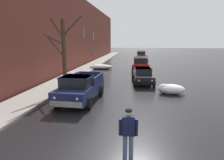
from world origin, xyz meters
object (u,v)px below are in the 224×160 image
Objects in this scene: suv_silver_queued_behind_truck at (141,55)px; fire_hydrant at (64,86)px; pickup_truck_darkblue_approaching_near_lane at (80,88)px; sedan_maroon_parked_far_down_block at (142,60)px; suv_red_parked_kerbside_mid at (140,64)px; sedan_black_parked_kerbside_close at (143,75)px; bare_tree_second_along_sidewalk at (63,52)px; pedestrian_with_coffee at (128,130)px; sedan_darkblue_at_far_intersection at (141,54)px.

suv_silver_queued_behind_truck is 26.28m from fire_hydrant.
pickup_truck_darkblue_approaching_near_lane is 20.92m from sedan_maroon_parked_far_down_block.
suv_red_parked_kerbside_mid is (3.90, 13.34, 0.11)m from pickup_truck_darkblue_approaching_near_lane.
sedan_black_parked_kerbside_close is at bearing -88.57° from suv_red_parked_kerbside_mid.
sedan_black_parked_kerbside_close is 21.90m from suv_silver_queued_behind_truck.
sedan_maroon_parked_far_down_block is 5.54× the size of fire_hydrant.
bare_tree_second_along_sidewalk is 10.78m from pedestrian_with_coffee.
sedan_maroon_parked_far_down_block is at bearing 87.22° from suv_red_parked_kerbside_mid.
suv_silver_queued_behind_truck is 6.84× the size of fire_hydrant.
sedan_maroon_parked_far_down_block is (6.29, 17.64, -2.24)m from bare_tree_second_along_sidewalk.
pedestrian_with_coffee is (5.44, -9.09, -1.96)m from bare_tree_second_along_sidewalk.
bare_tree_second_along_sidewalk reaches higher than fire_hydrant.
suv_red_parked_kerbside_mid is 7.16m from sedan_maroon_parked_far_down_block.
sedan_black_parked_kerbside_close is 14.26m from sedan_maroon_parked_far_down_block.
suv_silver_queued_behind_truck is (4.10, 28.12, 0.11)m from pickup_truck_darkblue_approaching_near_lane.
suv_red_parked_kerbside_mid is at bearing 61.11° from fire_hydrant.
pedestrian_with_coffee is at bearing -91.17° from suv_silver_queued_behind_truck.
suv_silver_queued_behind_truck is (6.15, 25.28, -2.00)m from bare_tree_second_along_sidewalk.
suv_silver_queued_behind_truck is at bearing 89.22° from suv_red_parked_kerbside_mid.
pedestrian_with_coffee reaches higher than sedan_darkblue_at_far_intersection.
sedan_maroon_parked_far_down_block is (4.24, 20.49, -0.13)m from pickup_truck_darkblue_approaching_near_lane.
sedan_darkblue_at_far_intersection is at bearing 83.53° from pickup_truck_darkblue_approaching_near_lane.
bare_tree_second_along_sidewalk is at bearing 125.74° from pickup_truck_darkblue_approaching_near_lane.
pickup_truck_darkblue_approaching_near_lane is 3.33m from fire_hydrant.
sedan_darkblue_at_far_intersection is (-0.02, 7.83, -0.24)m from suv_silver_queued_behind_truck.
suv_red_parked_kerbside_mid reaches higher than fire_hydrant.
pickup_truck_darkblue_approaching_near_lane is at bearing -54.26° from bare_tree_second_along_sidewalk.
sedan_maroon_parked_far_down_block is 18.99m from fire_hydrant.
suv_red_parked_kerbside_mid is at bearing 60.45° from bare_tree_second_along_sidewalk.
sedan_black_parked_kerbside_close is 0.97× the size of sedan_darkblue_at_far_intersection.
bare_tree_second_along_sidewalk is 1.24× the size of sedan_darkblue_at_far_intersection.
sedan_maroon_parked_far_down_block is at bearing 70.66° from fire_hydrant.
suv_silver_queued_behind_truck is at bearing 81.71° from pickup_truck_darkblue_approaching_near_lane.
fire_hydrant is at bearing -100.39° from sedan_darkblue_at_far_intersection.
fire_hydrant is (-5.44, 8.82, -0.68)m from pedestrian_with_coffee.
pedestrian_with_coffee is (-0.85, -26.73, 0.28)m from sedan_maroon_parked_far_down_block.
suv_red_parked_kerbside_mid is 12.31m from fire_hydrant.
pedestrian_with_coffee is at bearing -59.10° from bare_tree_second_along_sidewalk.
suv_red_parked_kerbside_mid is at bearing -90.46° from sedan_darkblue_at_far_intersection.
pickup_truck_darkblue_approaching_near_lane and pedestrian_with_coffee have the same top height.
pedestrian_with_coffee is (-0.68, -12.47, 0.28)m from sedan_black_parked_kerbside_close.
sedan_black_parked_kerbside_close is 0.90× the size of suv_silver_queued_behind_truck.
suv_red_parked_kerbside_mid is (-0.18, 7.11, 0.24)m from sedan_black_parked_kerbside_close.
pickup_truck_darkblue_approaching_near_lane is 1.19× the size of suv_red_parked_kerbside_mid.
sedan_darkblue_at_far_intersection is (-0.17, 15.47, 0.00)m from sedan_maroon_parked_far_down_block.
sedan_maroon_parked_far_down_block is 0.87× the size of sedan_darkblue_at_far_intersection.
pickup_truck_darkblue_approaching_near_lane is at bearing -123.19° from sedan_black_parked_kerbside_close.
sedan_black_parked_kerbside_close is 2.49× the size of pedestrian_with_coffee.
pickup_truck_darkblue_approaching_near_lane is 1.14× the size of sedan_darkblue_at_far_intersection.
sedan_maroon_parked_far_down_block is 2.23× the size of pedestrian_with_coffee.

